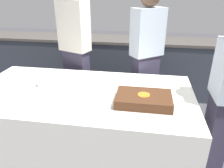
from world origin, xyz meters
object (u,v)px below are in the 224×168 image
(person_seated_right, at_px, (224,98))
(person_standing_back, at_px, (75,50))
(plate_stack, at_px, (47,81))
(person_cutting_cake, at_px, (146,58))
(cake, at_px, (144,99))

(person_seated_right, distance_m, person_standing_back, 1.78)
(plate_stack, xyz_separation_m, person_standing_back, (0.09, 0.69, 0.14))
(person_standing_back, bearing_deg, person_cutting_cake, -158.83)
(plate_stack, distance_m, person_standing_back, 0.71)
(person_cutting_cake, xyz_separation_m, person_seated_right, (0.70, -0.77, -0.09))
(person_cutting_cake, relative_size, person_standing_back, 0.95)
(person_seated_right, height_order, person_standing_back, person_standing_back)
(cake, distance_m, plate_stack, 1.02)
(plate_stack, bearing_deg, person_cutting_cake, 34.92)
(person_cutting_cake, relative_size, person_seated_right, 1.12)
(plate_stack, xyz_separation_m, person_cutting_cake, (0.99, 0.69, 0.09))
(plate_stack, bearing_deg, person_seated_right, -2.89)
(person_seated_right, bearing_deg, person_cutting_cake, -138.06)
(cake, height_order, plate_stack, cake)
(person_cutting_cake, distance_m, person_standing_back, 0.90)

